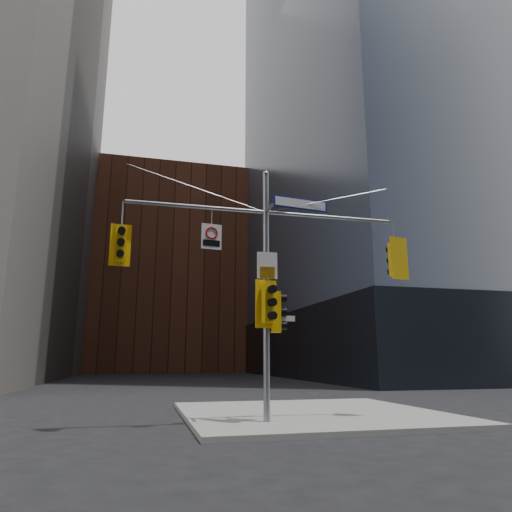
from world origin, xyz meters
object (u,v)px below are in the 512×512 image
traffic_light_east_arm (395,259)px  traffic_light_pole_side (278,312)px  street_sign_blade (301,204)px  signal_assembly (266,265)px  regulatory_sign_arm (212,236)px  traffic_light_west_arm (121,244)px  traffic_light_pole_front (269,303)px

traffic_light_east_arm → traffic_light_pole_side: 4.20m
traffic_light_pole_side → street_sign_blade: size_ratio=0.64×
street_sign_blade → signal_assembly: bearing=172.7°
regulatory_sign_arm → street_sign_blade: bearing=-6.9°
signal_assembly → traffic_light_west_arm: 4.06m
traffic_light_east_arm → street_sign_blade: bearing=-10.3°
traffic_light_west_arm → traffic_light_pole_side: (4.37, -0.01, -1.73)m
signal_assembly → traffic_light_east_arm: 4.18m
traffic_light_west_arm → traffic_light_pole_side: 4.70m
traffic_light_pole_front → regulatory_sign_arm: regulatory_sign_arm is taller
signal_assembly → regulatory_sign_arm: size_ratio=10.98×
street_sign_blade → regulatory_sign_arm: size_ratio=2.43×
signal_assembly → street_sign_blade: bearing=0.2°
signal_assembly → street_sign_blade: (1.09, 0.00, 1.93)m
traffic_light_pole_side → traffic_light_pole_front: traffic_light_pole_front is taller
signal_assembly → traffic_light_pole_front: 1.16m
traffic_light_west_arm → regulatory_sign_arm: regulatory_sign_arm is taller
traffic_light_pole_side → regulatory_sign_arm: regulatory_sign_arm is taller
traffic_light_pole_side → traffic_light_pole_front: (-0.33, -0.27, 0.21)m
traffic_light_pole_side → signal_assembly: bearing=99.7°
signal_assembly → traffic_light_pole_side: signal_assembly is taller
signal_assembly → traffic_light_west_arm: signal_assembly is taller
traffic_light_west_arm → regulatory_sign_arm: bearing=-5.4°
traffic_light_west_arm → traffic_light_pole_front: 4.32m
traffic_light_east_arm → street_sign_blade: street_sign_blade is taller
traffic_light_pole_front → regulatory_sign_arm: 2.48m
traffic_light_pole_side → street_sign_blade: bearing=-79.7°
traffic_light_west_arm → traffic_light_east_arm: size_ratio=0.88×
traffic_light_pole_side → street_sign_blade: 3.36m
signal_assembly → traffic_light_pole_side: bearing=-0.2°
signal_assembly → traffic_light_west_arm: bearing=179.8°
traffic_light_east_arm → traffic_light_pole_front: traffic_light_east_arm is taller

